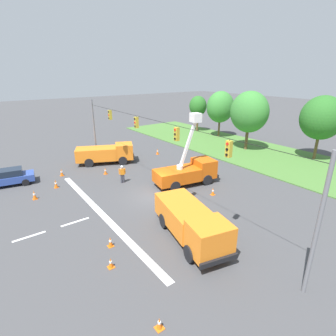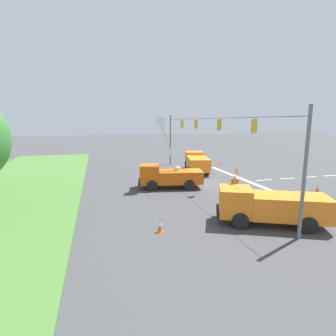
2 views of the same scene
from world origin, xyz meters
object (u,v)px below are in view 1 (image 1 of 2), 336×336
object	(u,v)px
road_worker	(122,173)
traffic_cone_centre_line	(159,324)
traffic_cone_far_left	(168,200)
utility_truck_bucket_lift	(188,171)
utility_truck_support_far	(191,222)
tree_west	(220,107)
traffic_cone_near_bucket	(105,171)
utility_truck_support_near	(106,153)
traffic_cone_mid_right	(110,242)
traffic_cone_lane_edge_a	(111,263)
sedan_blue	(9,177)
traffic_cone_mid_left	(213,191)
traffic_cone_lane_edge_b	(34,195)
traffic_cone_foreground_left	(158,151)
tree_east	(322,118)
tree_far_west	(198,106)
traffic_cone_foreground_right	(62,172)
traffic_cone_far_right	(56,184)

from	to	relation	value
road_worker	traffic_cone_centre_line	xyz separation A→B (m)	(14.87, -5.95, -0.73)
road_worker	traffic_cone_far_left	bearing A→B (deg)	9.25
utility_truck_bucket_lift	utility_truck_support_far	distance (m)	8.91
tree_west	traffic_cone_near_bucket	size ratio (longest dim) A/B	9.90
utility_truck_support_near	traffic_cone_far_left	size ratio (longest dim) A/B	11.71
traffic_cone_mid_right	traffic_cone_lane_edge_a	bearing A→B (deg)	-24.22
tree_west	traffic_cone_centre_line	size ratio (longest dim) A/B	12.66
tree_west	sedan_blue	xyz separation A→B (m)	(2.10, -30.70, -4.10)
road_worker	traffic_cone_mid_left	distance (m)	8.79
utility_truck_support_near	traffic_cone_mid_right	size ratio (longest dim) A/B	10.21
traffic_cone_lane_edge_b	traffic_cone_mid_right	bearing A→B (deg)	13.92
traffic_cone_far_left	utility_truck_bucket_lift	bearing A→B (deg)	118.60
traffic_cone_mid_left	traffic_cone_near_bucket	size ratio (longest dim) A/B	0.93
traffic_cone_foreground_left	traffic_cone_near_bucket	xyz separation A→B (m)	(2.66, -8.46, -0.02)
traffic_cone_near_bucket	traffic_cone_far_left	size ratio (longest dim) A/B	1.26
utility_truck_support_far	traffic_cone_mid_right	bearing A→B (deg)	-117.44
tree_east	traffic_cone_mid_left	size ratio (longest dim) A/B	11.09
traffic_cone_far_left	tree_far_west	bearing A→B (deg)	132.87
traffic_cone_foreground_right	traffic_cone_far_left	xyz separation A→B (m)	(11.46, 5.25, -0.11)
traffic_cone_foreground_left	traffic_cone_lane_edge_a	world-z (taller)	traffic_cone_foreground_left
sedan_blue	traffic_cone_foreground_right	bearing A→B (deg)	83.90
tree_east	traffic_cone_near_bucket	size ratio (longest dim) A/B	10.31
utility_truck_support_near	traffic_cone_far_left	xyz separation A→B (m)	(12.52, -0.22, -0.94)
tree_far_west	sedan_blue	world-z (taller)	tree_far_west
utility_truck_bucket_lift	traffic_cone_foreground_right	xyz separation A→B (m)	(-9.34, -9.15, -0.95)
utility_truck_support_far	traffic_cone_far_right	bearing A→B (deg)	-160.28
traffic_cone_mid_left	traffic_cone_lane_edge_b	world-z (taller)	traffic_cone_lane_edge_b
utility_truck_bucket_lift	traffic_cone_far_right	bearing A→B (deg)	-122.12
utility_truck_support_far	utility_truck_support_near	bearing A→B (deg)	173.62
utility_truck_bucket_lift	traffic_cone_centre_line	xyz separation A→B (m)	(10.91, -10.84, -1.07)
utility_truck_bucket_lift	traffic_cone_foreground_right	bearing A→B (deg)	-135.57
tree_west	traffic_cone_far_right	size ratio (longest dim) A/B	9.12
traffic_cone_near_bucket	traffic_cone_far_right	size ratio (longest dim) A/B	0.92
tree_east	utility_truck_bucket_lift	world-z (taller)	tree_east
traffic_cone_far_left	sedan_blue	bearing A→B (deg)	-140.51
traffic_cone_foreground_left	utility_truck_support_near	bearing A→B (deg)	-95.49
utility_truck_support_near	sedan_blue	world-z (taller)	utility_truck_support_near
tree_west	traffic_cone_far_left	distance (m)	25.56
utility_truck_bucket_lift	traffic_cone_foreground_right	size ratio (longest dim) A/B	8.54
tree_east	traffic_cone_far_left	size ratio (longest dim) A/B	12.99
traffic_cone_lane_edge_a	traffic_cone_centre_line	xyz separation A→B (m)	(4.60, 0.06, -0.03)
sedan_blue	utility_truck_support_near	bearing A→B (deg)	93.23
road_worker	utility_truck_bucket_lift	bearing A→B (deg)	51.02
traffic_cone_far_right	utility_truck_support_near	bearing A→B (deg)	119.59
tree_west	traffic_cone_lane_edge_b	distance (m)	30.57
utility_truck_bucket_lift	traffic_cone_centre_line	distance (m)	15.42
road_worker	traffic_cone_foreground_left	bearing A→B (deg)	125.71
traffic_cone_foreground_left	tree_east	bearing A→B (deg)	47.15
utility_truck_bucket_lift	sedan_blue	world-z (taller)	utility_truck_bucket_lift
traffic_cone_lane_edge_b	tree_west	bearing A→B (deg)	102.91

